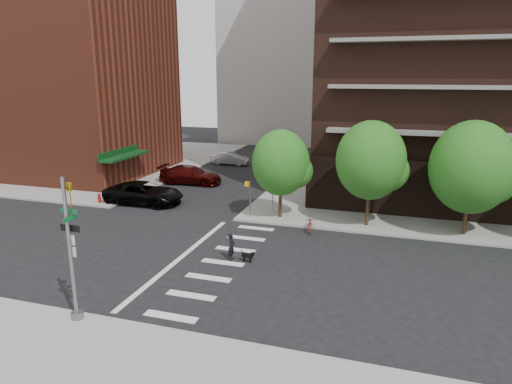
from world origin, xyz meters
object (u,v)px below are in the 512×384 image
Objects in this scene: traffic_signal at (72,261)px; parked_car_black at (144,193)px; fire_hydrant at (99,198)px; dog_walker at (231,247)px; parked_car_silver at (230,159)px; scooter at (310,224)px; parked_car_maroon at (190,175)px.

traffic_signal is 0.96× the size of parked_car_black.
dog_walker is at bearing -27.72° from fire_hydrant.
parked_car_black is at bearing 175.89° from parked_car_silver.
fire_hydrant is 0.12× the size of parked_car_black.
scooter is (17.05, -1.30, -0.06)m from fire_hydrant.
traffic_signal is 18.42m from fire_hydrant.
traffic_signal is 15.81m from scooter.
parked_car_black reaches higher than scooter.
traffic_signal is 9.09m from dog_walker.
scooter is (13.80, -2.56, -0.37)m from parked_car_black.
parked_car_maroon is at bearing 104.61° from traffic_signal.
traffic_signal is at bearing 153.67° from dog_walker.
parked_car_silver is (0.81, 17.11, -0.17)m from parked_car_black.
parked_car_silver is at bearing 19.66° from dog_walker.
traffic_signal is at bearing -168.34° from parked_car_maroon.
traffic_signal is 1.41× the size of parked_car_silver.
parked_car_silver is (4.05, 18.37, 0.15)m from fire_hydrant.
scooter is at bearing -101.50° from parked_car_black.
traffic_signal is at bearing -56.74° from fire_hydrant.
traffic_signal reaches higher than scooter.
scooter is (7.02, 13.99, -2.20)m from traffic_signal.
dog_walker reaches higher than scooter.
dog_walker is at bearing -150.65° from parked_car_maroon.
parked_car_silver is 23.58m from scooter.
parked_car_maroon is at bearing 31.13° from dog_walker.
parked_car_maroon reaches higher than scooter.
dog_walker reaches higher than fire_hydrant.
traffic_signal is 17.98m from parked_car_black.
traffic_signal is at bearing -127.23° from scooter.
parked_car_maroon is (0.57, 7.29, -0.02)m from parked_car_black.
parked_car_silver is 2.78× the size of dog_walker.
parked_car_black reaches higher than fire_hydrant.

